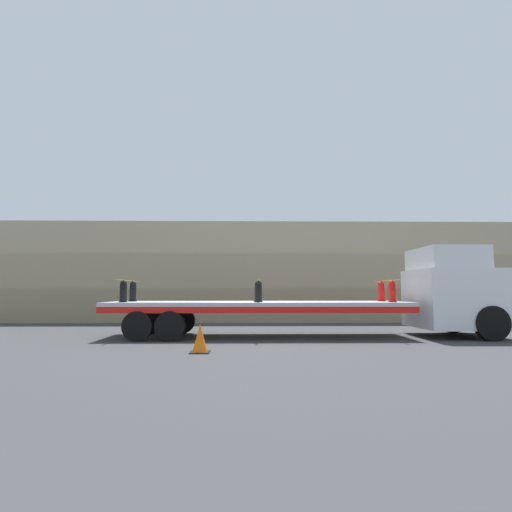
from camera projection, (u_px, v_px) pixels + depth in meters
ground_plane at (258, 337)px, 13.50m from camera, size 120.00×120.00×0.00m
rock_cliff at (255, 273)px, 21.17m from camera, size 60.00×3.30×5.05m
truck_cab at (457, 291)px, 13.76m from camera, size 2.74×2.75×3.04m
flatbed_trailer at (236, 308)px, 13.57m from camera, size 10.04×2.55×1.19m
fire_hydrant_black_near_0 at (123, 292)px, 13.02m from camera, size 0.29×0.43×0.72m
fire_hydrant_black_far_0 at (133, 292)px, 14.09m from camera, size 0.29×0.43×0.72m
fire_hydrant_black_near_1 at (259, 292)px, 13.10m from camera, size 0.29×0.43×0.72m
fire_hydrant_black_far_1 at (258, 292)px, 14.17m from camera, size 0.29×0.43×0.72m
fire_hydrant_red_near_2 at (392, 292)px, 13.18m from camera, size 0.29×0.43×0.72m
fire_hydrant_red_far_2 at (381, 292)px, 14.25m from camera, size 0.29×0.43×0.72m
cargo_strap_rear at (129, 280)px, 13.59m from camera, size 0.05×2.65×0.01m
cargo_strap_middle at (258, 281)px, 13.67m from camera, size 0.05×2.65×0.01m
cargo_strap_front at (386, 281)px, 13.75m from camera, size 0.05×2.65×0.01m
traffic_cone at (200, 339)px, 10.08m from camera, size 0.50×0.50×0.72m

